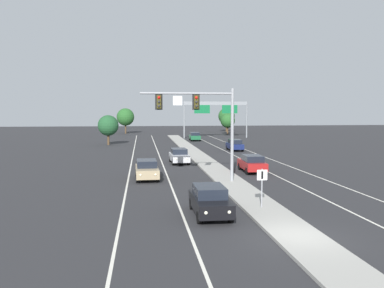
# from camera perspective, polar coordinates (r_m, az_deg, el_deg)

# --- Properties ---
(ground_plane) EXTENTS (260.00, 260.00, 0.00)m
(ground_plane) POSITION_cam_1_polar(r_m,az_deg,el_deg) (19.02, 14.73, -12.71)
(ground_plane) COLOR #28282B
(median_island) EXTENTS (2.40, 110.00, 0.15)m
(median_island) POSITION_cam_1_polar(r_m,az_deg,el_deg) (35.92, 3.99, -4.19)
(median_island) COLOR #9E9B93
(median_island) RESTS_ON ground
(lane_stripe_oncoming_center) EXTENTS (0.14, 100.00, 0.01)m
(lane_stripe_oncoming_center) POSITION_cam_1_polar(r_m,az_deg,el_deg) (42.25, -4.13, -2.94)
(lane_stripe_oncoming_center) COLOR silver
(lane_stripe_oncoming_center) RESTS_ON ground
(lane_stripe_receding_center) EXTENTS (0.14, 100.00, 0.01)m
(lane_stripe_receding_center) POSITION_cam_1_polar(r_m,az_deg,el_deg) (43.75, 8.28, -2.71)
(lane_stripe_receding_center) COLOR silver
(lane_stripe_receding_center) RESTS_ON ground
(edge_stripe_left) EXTENTS (0.14, 100.00, 0.01)m
(edge_stripe_left) POSITION_cam_1_polar(r_m,az_deg,el_deg) (42.21, -8.61, -2.99)
(edge_stripe_left) COLOR silver
(edge_stripe_left) RESTS_ON ground
(edge_stripe_right) EXTENTS (0.14, 100.00, 0.01)m
(edge_stripe_right) POSITION_cam_1_polar(r_m,az_deg,el_deg) (44.73, 12.36, -2.61)
(edge_stripe_right) COLOR silver
(edge_stripe_right) RESTS_ON ground
(overhead_signal_mast) EXTENTS (7.20, 0.44, 7.20)m
(overhead_signal_mast) POSITION_cam_1_polar(r_m,az_deg,el_deg) (31.03, 1.57, 4.15)
(overhead_signal_mast) COLOR gray
(overhead_signal_mast) RESTS_ON median_island
(median_sign_post) EXTENTS (0.60, 0.10, 2.20)m
(median_sign_post) POSITION_cam_1_polar(r_m,az_deg,el_deg) (23.43, 9.84, -5.32)
(median_sign_post) COLOR gray
(median_sign_post) RESTS_ON median_island
(car_oncoming_black) EXTENTS (1.83, 4.47, 1.58)m
(car_oncoming_black) POSITION_cam_1_polar(r_m,az_deg,el_deg) (22.02, 2.53, -7.94)
(car_oncoming_black) COLOR black
(car_oncoming_black) RESTS_ON ground
(car_oncoming_tan) EXTENTS (1.93, 4.51, 1.58)m
(car_oncoming_tan) POSITION_cam_1_polar(r_m,az_deg,el_deg) (33.49, -6.39, -3.57)
(car_oncoming_tan) COLOR tan
(car_oncoming_tan) RESTS_ON ground
(car_oncoming_silver) EXTENTS (1.92, 4.51, 1.58)m
(car_oncoming_silver) POSITION_cam_1_polar(r_m,az_deg,el_deg) (43.29, -1.83, -1.66)
(car_oncoming_silver) COLOR #B7B7BC
(car_oncoming_silver) RESTS_ON ground
(car_receding_red) EXTENTS (1.89, 4.50, 1.58)m
(car_receding_red) POSITION_cam_1_polar(r_m,az_deg,el_deg) (37.51, 8.47, -2.70)
(car_receding_red) COLOR maroon
(car_receding_red) RESTS_ON ground
(car_receding_navy) EXTENTS (1.92, 4.51, 1.58)m
(car_receding_navy) POSITION_cam_1_polar(r_m,az_deg,el_deg) (57.21, 6.04, -0.11)
(car_receding_navy) COLOR #141E4C
(car_receding_navy) RESTS_ON ground
(car_receding_green) EXTENTS (1.91, 4.51, 1.58)m
(car_receding_green) POSITION_cam_1_polar(r_m,az_deg,el_deg) (75.45, 0.39, 1.09)
(car_receding_green) COLOR #195633
(car_receding_green) RESTS_ON ground
(highway_sign_gantry) EXTENTS (13.28, 0.42, 7.50)m
(highway_sign_gantry) POSITION_cam_1_polar(r_m,az_deg,el_deg) (82.84, 3.38, 5.11)
(highway_sign_gantry) COLOR gray
(highway_sign_gantry) RESTS_ON ground
(tree_far_right_c) EXTENTS (4.36, 4.36, 6.31)m
(tree_far_right_c) POSITION_cam_1_polar(r_m,az_deg,el_deg) (107.85, 4.88, 3.93)
(tree_far_right_c) COLOR #4C3823
(tree_far_right_c) RESTS_ON ground
(tree_far_right_b) EXTENTS (3.42, 3.42, 4.95)m
(tree_far_right_b) POSITION_cam_1_polar(r_m,az_deg,el_deg) (96.03, 5.05, 3.30)
(tree_far_right_b) COLOR #4C3823
(tree_far_right_b) RESTS_ON ground
(tree_far_left_c) EXTENTS (4.26, 4.26, 6.16)m
(tree_far_left_c) POSITION_cam_1_polar(r_m,az_deg,el_deg) (100.08, -9.37, 3.77)
(tree_far_left_c) COLOR #4C3823
(tree_far_left_c) RESTS_ON ground
(tree_far_left_b) EXTENTS (3.38, 3.38, 4.89)m
(tree_far_left_b) POSITION_cam_1_polar(r_m,az_deg,el_deg) (67.50, -11.74, 2.57)
(tree_far_left_b) COLOR #4C3823
(tree_far_left_b) RESTS_ON ground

